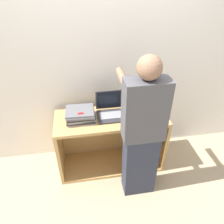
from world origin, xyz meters
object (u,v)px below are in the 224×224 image
Objects in this scene: laptop_open at (110,111)px; laptop_stack_left at (81,115)px; laptop_stack_right at (140,111)px; person at (142,134)px.

laptop_open is 0.91× the size of laptop_stack_left.
laptop_stack_right is (0.67, -0.00, -0.01)m from laptop_stack_left.
laptop_stack_left reaches higher than laptop_stack_right.
laptop_open is 0.52m from person.
person reaches higher than laptop_stack_right.
laptop_stack_left is 0.71m from person.
laptop_open is 0.19× the size of person.
person is (-0.09, -0.41, 0.01)m from laptop_stack_right.
laptop_open is 0.34m from laptop_stack_right.
laptop_stack_left is (-0.33, -0.05, 0.01)m from laptop_open.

